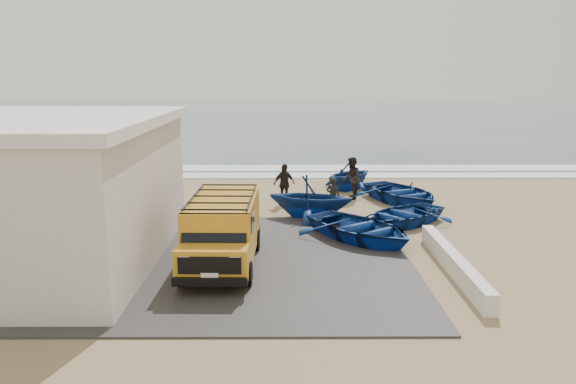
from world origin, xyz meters
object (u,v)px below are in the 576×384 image
object	(u,v)px
boat_mid_left	(310,197)
fisherman_front	(333,197)
boat_near_right	(403,215)
boat_mid_right	(401,193)
parapet	(454,263)
fisherman_back	(284,184)
van	(222,229)
boat_near_left	(360,228)
boat_far_left	(349,174)
fisherman_middle	(351,178)
building	(17,190)

from	to	relation	value
boat_mid_left	fisherman_front	world-z (taller)	boat_mid_left
boat_near_right	boat_mid_left	bearing A→B (deg)	-146.35
boat_mid_right	parapet	bearing A→B (deg)	-117.31
fisherman_front	fisherman_back	size ratio (longest dim) A/B	0.88
van	boat_near_left	distance (m)	4.97
parapet	boat_mid_left	bearing A→B (deg)	121.94
boat_far_left	fisherman_middle	size ratio (longest dim) A/B	1.56
fisherman_front	fisherman_back	world-z (taller)	fisherman_back
building	boat_far_left	world-z (taller)	building
boat_mid_left	fisherman_middle	distance (m)	3.87
boat_mid_left	fisherman_front	size ratio (longest dim) A/B	2.09
boat_mid_right	fisherman_front	distance (m)	3.84
parapet	boat_near_left	distance (m)	3.80
boat_near_left	boat_far_left	bearing A→B (deg)	48.75
van	boat_near_left	world-z (taller)	van
fisherman_back	boat_near_right	bearing A→B (deg)	-66.98
building	parapet	xyz separation A→B (m)	(12.50, -1.00, -1.89)
boat_near_right	fisherman_front	distance (m)	2.85
boat_near_right	boat_mid_right	bearing A→B (deg)	129.00
van	boat_mid_left	world-z (taller)	van
boat_mid_left	boat_far_left	distance (m)	5.73
fisherman_back	boat_mid_right	bearing A→B (deg)	-27.34
boat_mid_left	fisherman_middle	bearing A→B (deg)	-16.09
boat_far_left	fisherman_back	world-z (taller)	fisherman_back
building	van	distance (m)	6.07
van	fisherman_front	world-z (taller)	van
boat_near_right	boat_mid_left	xyz separation A→B (m)	(-3.37, 0.97, 0.45)
parapet	van	distance (m)	6.61
boat_mid_left	boat_near_right	bearing A→B (deg)	-91.47
boat_near_right	boat_mid_right	world-z (taller)	boat_mid_right
boat_mid_right	boat_far_left	distance (m)	3.37
parapet	fisherman_back	world-z (taller)	fisherman_back
building	boat_mid_right	world-z (taller)	building
boat_near_left	fisherman_front	distance (m)	3.45
building	parapet	size ratio (longest dim) A/B	1.57
boat_near_left	boat_mid_right	size ratio (longest dim) A/B	1.00
boat_far_left	fisherman_middle	world-z (taller)	fisherman_middle
boat_mid_right	boat_far_left	bearing A→B (deg)	99.98
boat_near_right	fisherman_middle	xyz separation A→B (m)	(-1.40, 4.30, 0.55)
boat_near_left	fisherman_front	bearing A→B (deg)	63.07
building	boat_far_left	size ratio (longest dim) A/B	3.22
fisherman_middle	fisherman_back	size ratio (longest dim) A/B	1.09
boat_near_left	fisherman_back	bearing A→B (deg)	77.72
building	fisherman_back	world-z (taller)	building
building	boat_mid_left	size ratio (longest dim) A/B	2.95
parapet	fisherman_middle	xyz separation A→B (m)	(-1.79, 9.37, 0.66)
boat_mid_right	fisherman_middle	world-z (taller)	fisherman_middle
parapet	boat_mid_left	xyz separation A→B (m)	(-3.76, 6.04, 0.56)
boat_mid_right	boat_far_left	size ratio (longest dim) A/B	1.46
fisherman_middle	fisherman_front	bearing A→B (deg)	-17.55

